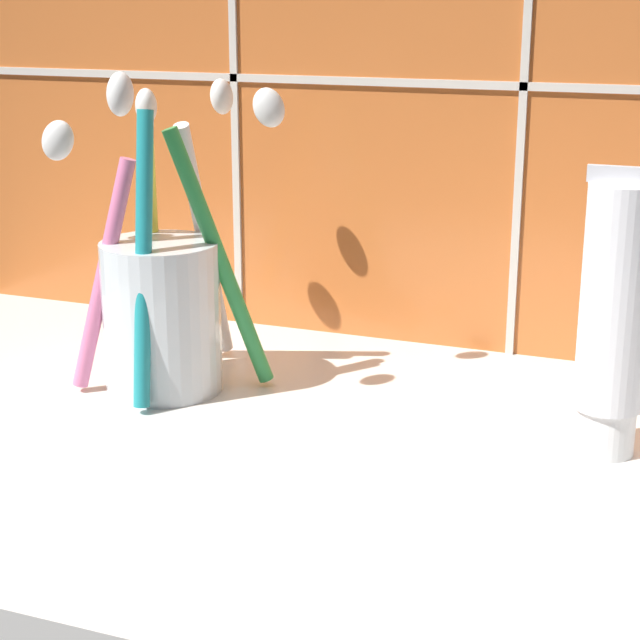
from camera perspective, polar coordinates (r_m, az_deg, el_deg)
name	(u,v)px	position (r cm, az deg, el deg)	size (l,w,h in cm)	color
sink_counter	(398,476)	(54.10, 4.19, -8.30)	(76.17, 36.90, 2.00)	silver
toothbrush_cup	(163,299)	(61.70, -8.38, 1.12)	(12.85, 13.76, 18.52)	silver
toothpaste_tube	(615,316)	(53.65, 15.45, 0.21)	(3.61, 3.44, 14.40)	white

